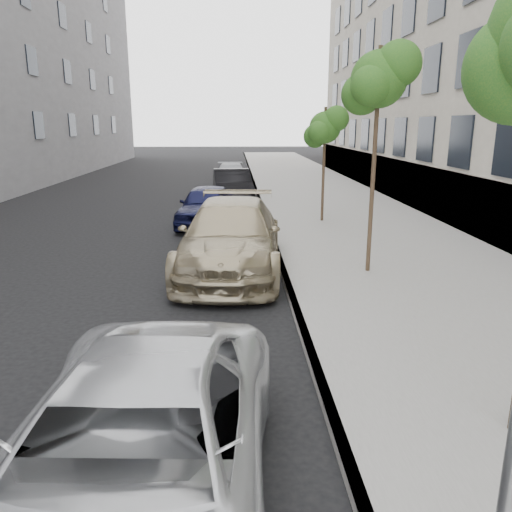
{
  "coord_description": "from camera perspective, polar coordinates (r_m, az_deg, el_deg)",
  "views": [
    {
      "loc": [
        0.0,
        -3.46,
        3.58
      ],
      "look_at": [
        0.34,
        4.35,
        1.5
      ],
      "focal_mm": 35.0,
      "sensor_mm": 36.0,
      "label": 1
    }
  ],
  "objects": [
    {
      "name": "sidewalk",
      "position": [
        28.01,
        6.45,
        7.58
      ],
      "size": [
        6.4,
        72.0,
        0.14
      ],
      "primitive_type": "cube",
      "color": "gray",
      "rests_on": "ground"
    },
    {
      "name": "curb",
      "position": [
        27.71,
        -0.01,
        7.6
      ],
      "size": [
        0.15,
        72.0,
        0.14
      ],
      "primitive_type": "cube",
      "color": "#9E9B93",
      "rests_on": "ground"
    },
    {
      "name": "tree_mid",
      "position": [
        11.94,
        13.99,
        18.95
      ],
      "size": [
        1.61,
        1.41,
        5.18
      ],
      "color": "#38281C",
      "rests_on": "sidewalk"
    },
    {
      "name": "tree_far",
      "position": [
        18.25,
        7.97,
        14.32
      ],
      "size": [
        1.51,
        1.31,
        4.06
      ],
      "color": "#38281C",
      "rests_on": "sidewalk"
    },
    {
      "name": "minivan",
      "position": [
        4.84,
        -13.82,
        -21.64
      ],
      "size": [
        2.73,
        5.38,
        1.46
      ],
      "primitive_type": "imported",
      "rotation": [
        0.0,
        0.0,
        -0.06
      ],
      "color": "silver",
      "rests_on": "ground"
    },
    {
      "name": "suv",
      "position": [
        12.42,
        -2.87,
        2.23
      ],
      "size": [
        2.83,
        6.1,
        1.73
      ],
      "primitive_type": "imported",
      "rotation": [
        0.0,
        0.0,
        -0.07
      ],
      "color": "tan",
      "rests_on": "ground"
    },
    {
      "name": "sedan_blue",
      "position": [
        18.21,
        -5.69,
        5.78
      ],
      "size": [
        2.25,
        4.43,
        1.44
      ],
      "primitive_type": "imported",
      "rotation": [
        0.0,
        0.0,
        -0.13
      ],
      "color": "black",
      "rests_on": "ground"
    },
    {
      "name": "sedan_black",
      "position": [
        23.21,
        -2.72,
        7.93
      ],
      "size": [
        1.99,
        4.84,
        1.56
      ],
      "primitive_type": "imported",
      "rotation": [
        0.0,
        0.0,
        0.07
      ],
      "color": "black",
      "rests_on": "ground"
    },
    {
      "name": "sedan_rear",
      "position": [
        29.93,
        -2.82,
        9.25
      ],
      "size": [
        2.02,
        4.6,
        1.32
      ],
      "primitive_type": "imported",
      "rotation": [
        0.0,
        0.0,
        0.04
      ],
      "color": "#929599",
      "rests_on": "ground"
    }
  ]
}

